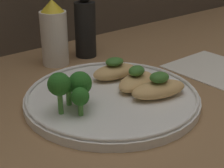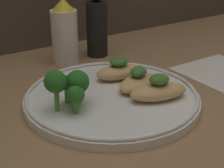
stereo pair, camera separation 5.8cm
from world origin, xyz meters
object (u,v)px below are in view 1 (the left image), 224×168
(plate, at_px, (112,97))
(broccoli_bunch, at_px, (72,87))
(sauce_bottle, at_px, (54,34))
(pepper_grinder, at_px, (85,27))

(plate, height_order, broccoli_bunch, broccoli_bunch)
(plate, distance_m, sauce_bottle, 0.23)
(broccoli_bunch, bearing_deg, sauce_bottle, 64.90)
(plate, bearing_deg, broccoli_bunch, -177.89)
(plate, bearing_deg, sauce_bottle, 83.84)
(sauce_bottle, bearing_deg, pepper_grinder, 0.00)
(sauce_bottle, height_order, pepper_grinder, pepper_grinder)
(plate, height_order, sauce_bottle, sauce_bottle)
(plate, xyz_separation_m, sauce_bottle, (0.02, 0.22, 0.06))
(plate, relative_size, broccoli_bunch, 4.06)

